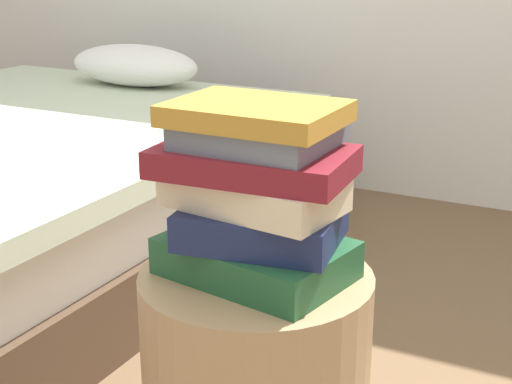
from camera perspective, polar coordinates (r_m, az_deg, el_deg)
The scene contains 6 objects.
book_forest at distance 1.23m, azimuth 0.14°, elevation -4.96°, with size 0.29×0.20×0.06m, color #1E512D.
book_navy at distance 1.21m, azimuth 0.44°, elevation -2.41°, with size 0.24×0.19×0.06m, color #19234C.
book_cream at distance 1.19m, azimuth -0.23°, elevation 0.06°, with size 0.27×0.15×0.05m, color beige.
book_maroon at distance 1.17m, azimuth -0.16°, elevation 2.25°, with size 0.30×0.18×0.04m, color maroon.
book_slate at distance 1.18m, azimuth 0.18°, elevation 4.35°, with size 0.22×0.20×0.04m, color slate.
book_ochre at distance 1.16m, azimuth 0.31°, elevation 5.88°, with size 0.25×0.19×0.03m, color #B7842D.
Camera 1 is at (0.52, -1.01, 1.01)m, focal length 53.88 mm.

